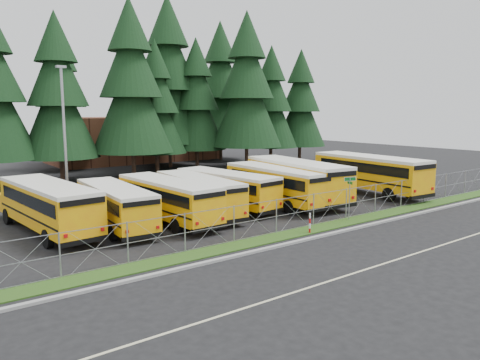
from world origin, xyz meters
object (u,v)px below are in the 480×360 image
street_sign (350,189)px  bus_4 (223,190)px  bus_3 (196,196)px  bus_5 (273,186)px  light_standard (64,131)px  bus_2 (165,201)px  bus_0 (47,208)px  bus_east (366,174)px  bus_1 (114,207)px  bus_6 (293,181)px  striped_bollard (310,223)px

street_sign → bus_4: bearing=118.6°
bus_3 → bus_5: (6.28, -0.58, 0.12)m
bus_4 → light_standard: bearing=129.2°
bus_2 → bus_5: bearing=-3.5°
bus_0 → bus_east: bus_east is taller
bus_1 → bus_3: 5.76m
bus_6 → light_standard: size_ratio=1.18×
striped_bollard → bus_3: bearing=108.3°
bus_1 → light_standard: bearing=93.9°
bus_2 → bus_6: (11.19, 0.19, 0.22)m
bus_5 → bus_3: bearing=176.1°
bus_2 → street_sign: size_ratio=3.67×
bus_5 → bus_2: bearing=-179.1°
bus_0 → light_standard: bearing=60.3°
bus_2 → bus_3: size_ratio=1.03×
bus_0 → bus_4: bearing=-8.4°
bus_1 → light_standard: 9.67m
bus_east → striped_bollard: bearing=-150.2°
bus_6 → striped_bollard: bus_6 is taller
bus_6 → street_sign: 7.15m
bus_east → light_standard: bearing=158.3°
bus_2 → light_standard: (-3.24, 9.19, 4.15)m
bus_2 → street_sign: street_sign is taller
bus_5 → street_sign: size_ratio=3.87×
striped_bollard → bus_0: bearing=141.9°
bus_0 → striped_bollard: bearing=-43.0°
bus_1 → striped_bollard: bearing=-40.0°
light_standard → bus_6: bearing=-31.9°
bus_east → bus_4: bearing=174.3°
bus_1 → bus_5: 12.06m
bus_1 → light_standard: light_standard is taller
bus_6 → bus_3: bearing=-174.2°
bus_0 → bus_east: 25.16m
bus_1 → bus_6: (14.37, -0.29, 0.29)m
bus_4 → street_sign: (4.28, -7.84, 0.71)m
bus_4 → light_standard: 12.43m
bus_0 → bus_3: bearing=-13.1°
bus_2 → bus_3: bearing=7.9°
bus_2 → bus_east: bearing=-6.4°
bus_1 → striped_bollard: (8.41, -7.98, -0.68)m
bus_3 → bus_0: bearing=175.4°
bus_3 → striped_bollard: bearing=-68.2°
bus_0 → bus_3: size_ratio=1.10×
bus_3 → bus_1: bearing=-176.4°
street_sign → striped_bollard: (-4.28, -0.75, -1.43)m
bus_2 → bus_5: bus_5 is taller
striped_bollard → light_standard: size_ratio=0.12×
bus_2 → light_standard: 10.59m
bus_5 → bus_4: bearing=163.3°
bus_4 → bus_1: bearing=177.0°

